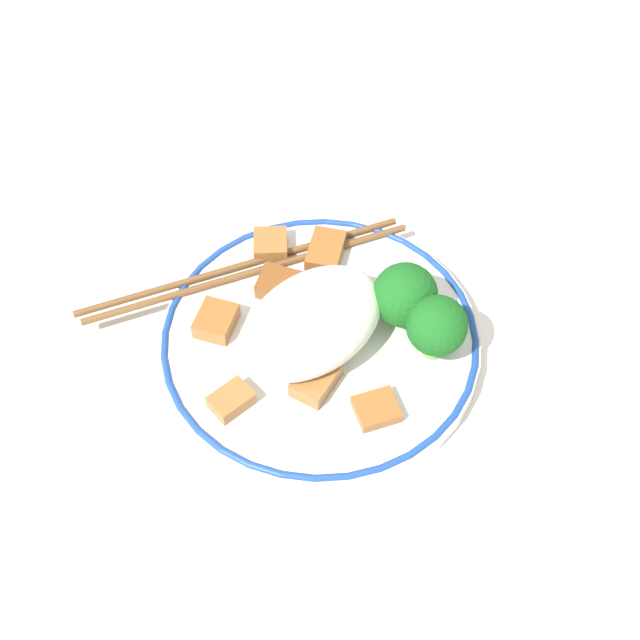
{
  "coord_description": "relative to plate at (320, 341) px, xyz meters",
  "views": [
    {
      "loc": [
        0.24,
        0.26,
        0.52
      ],
      "look_at": [
        0.0,
        0.0,
        0.03
      ],
      "focal_mm": 50.0,
      "sensor_mm": 36.0,
      "label": 1
    }
  ],
  "objects": [
    {
      "name": "ground_plane",
      "position": [
        0.0,
        0.0,
        -0.01
      ],
      "size": [
        3.0,
        3.0,
        0.0
      ],
      "primitive_type": "plane",
      "color": "silver"
    },
    {
      "name": "plate",
      "position": [
        0.0,
        0.0,
        0.0
      ],
      "size": [
        0.22,
        0.22,
        0.02
      ],
      "color": "white",
      "rests_on": "ground_plane"
    },
    {
      "name": "rice_mound",
      "position": [
        0.01,
        -0.0,
        0.03
      ],
      "size": [
        0.11,
        0.07,
        0.05
      ],
      "color": "white",
      "rests_on": "plate"
    },
    {
      "name": "broccoli_back_left",
      "position": [
        -0.05,
        0.06,
        0.03
      ],
      "size": [
        0.04,
        0.04,
        0.05
      ],
      "color": "#72AD4C",
      "rests_on": "plate"
    },
    {
      "name": "broccoli_back_center",
      "position": [
        -0.05,
        0.03,
        0.03
      ],
      "size": [
        0.05,
        0.05,
        0.05
      ],
      "color": "#72AD4C",
      "rests_on": "plate"
    },
    {
      "name": "meat_near_front",
      "position": [
        0.05,
        -0.06,
        0.01
      ],
      "size": [
        0.04,
        0.04,
        0.01
      ],
      "color": "#995B28",
      "rests_on": "plate"
    },
    {
      "name": "meat_near_left",
      "position": [
        -0.05,
        -0.05,
        0.01
      ],
      "size": [
        0.04,
        0.04,
        0.01
      ],
      "color": "#995B28",
      "rests_on": "plate"
    },
    {
      "name": "meat_near_right",
      "position": [
        0.03,
        0.03,
        0.01
      ],
      "size": [
        0.04,
        0.03,
        0.01
      ],
      "color": "#9E6633",
      "rests_on": "plate"
    },
    {
      "name": "meat_near_back",
      "position": [
        -0.03,
        -0.08,
        0.01
      ],
      "size": [
        0.04,
        0.04,
        0.01
      ],
      "color": "#9E6633",
      "rests_on": "plate"
    },
    {
      "name": "meat_on_rice_edge",
      "position": [
        0.01,
        0.07,
        0.01
      ],
      "size": [
        0.04,
        0.03,
        0.01
      ],
      "color": "#995B28",
      "rests_on": "plate"
    },
    {
      "name": "meat_mid_left",
      "position": [
        -0.01,
        -0.05,
        0.01
      ],
      "size": [
        0.04,
        0.04,
        0.01
      ],
      "color": "brown",
      "rests_on": "plate"
    },
    {
      "name": "meat_mid_right",
      "position": [
        0.08,
        -0.0,
        0.01
      ],
      "size": [
        0.03,
        0.02,
        0.01
      ],
      "color": "#9E6633",
      "rests_on": "plate"
    },
    {
      "name": "meat_far_scatter",
      "position": [
        -0.02,
        -0.02,
        0.01
      ],
      "size": [
        0.03,
        0.03,
        0.01
      ],
      "color": "brown",
      "rests_on": "plate"
    },
    {
      "name": "chopsticks",
      "position": [
        -0.0,
        -0.08,
        0.01
      ],
      "size": [
        0.24,
        0.11,
        0.01
      ],
      "color": "brown",
      "rests_on": "plate"
    }
  ]
}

